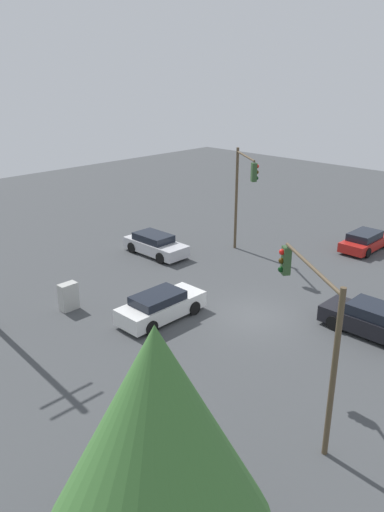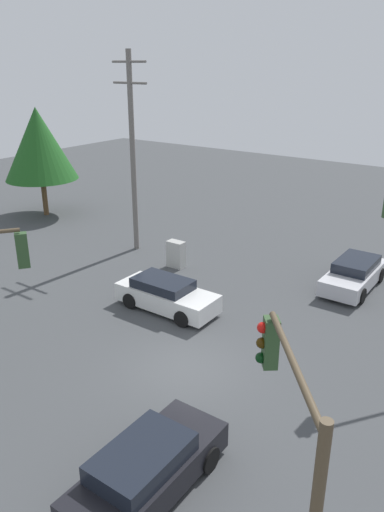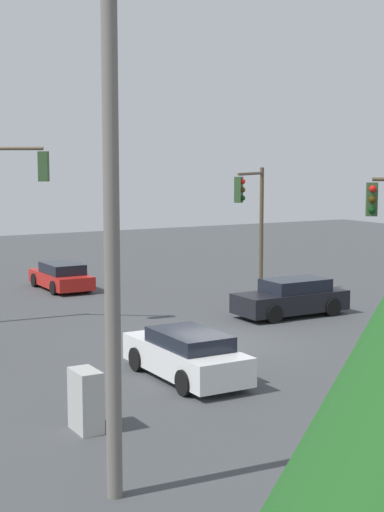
{
  "view_description": "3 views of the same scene",
  "coord_description": "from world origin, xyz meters",
  "views": [
    {
      "loc": [
        -17.49,
        -13.01,
        11.23
      ],
      "look_at": [
        -1.29,
        2.86,
        2.73
      ],
      "focal_mm": 35.0,
      "sensor_mm": 36.0,
      "label": 1
    },
    {
      "loc": [
        8.7,
        -11.87,
        9.88
      ],
      "look_at": [
        -1.07,
        1.84,
        3.31
      ],
      "focal_mm": 35.0,
      "sensor_mm": 36.0,
      "label": 2
    },
    {
      "loc": [
        -21.57,
        13.42,
        5.99
      ],
      "look_at": [
        -1.81,
        2.0,
        3.2
      ],
      "focal_mm": 55.0,
      "sensor_mm": 36.0,
      "label": 3
    }
  ],
  "objects": [
    {
      "name": "ground_plane",
      "position": [
        0.0,
        0.0,
        0.0
      ],
      "size": [
        80.0,
        80.0,
        0.0
      ],
      "primitive_type": "plane",
      "color": "#424447"
    },
    {
      "name": "traffic_signal_cross",
      "position": [
        6.25,
        -5.66,
        3.9
      ],
      "size": [
        2.4,
        2.91,
        5.69
      ],
      "rotation": [
        0.0,
        0.0,
        2.24
      ],
      "color": "brown",
      "rests_on": "ground_plane"
    },
    {
      "name": "sedan_white",
      "position": [
        -3.25,
        3.02,
        0.67
      ],
      "size": [
        4.46,
        1.85,
        1.36
      ],
      "rotation": [
        0.0,
        0.0,
        -1.57
      ],
      "color": "silver",
      "rests_on": "ground_plane"
    },
    {
      "name": "electrical_cabinet",
      "position": [
        -5.78,
        7.03,
        0.7
      ],
      "size": [
        0.9,
        0.52,
        1.39
      ],
      "primitive_type": "cube",
      "color": "#B2B2AD",
      "rests_on": "ground_plane"
    },
    {
      "name": "sedan_dark",
      "position": [
        2.4,
        -4.89,
        0.7
      ],
      "size": [
        1.9,
        4.49,
        1.44
      ],
      "color": "black",
      "rests_on": "ground_plane"
    },
    {
      "name": "sedan_red",
      "position": [
        12.78,
        0.62,
        0.61
      ],
      "size": [
        4.25,
        1.85,
        1.26
      ],
      "rotation": [
        0.0,
        0.0,
        -1.57
      ],
      "color": "red",
      "rests_on": "ground_plane"
    },
    {
      "name": "utility_pole_tall",
      "position": [
        -9.25,
        7.9,
        5.54
      ],
      "size": [
        2.2,
        0.28,
        10.49
      ],
      "color": "slate",
      "rests_on": "ground_plane"
    }
  ]
}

